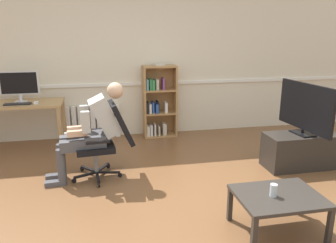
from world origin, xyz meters
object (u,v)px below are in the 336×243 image
Objects in this scene: drinking_glass at (273,190)px; person_seated at (92,129)px; imac_monitor at (19,84)px; keyboard at (18,104)px; tv_screen at (305,108)px; computer_mouse at (36,103)px; bookshelf at (158,103)px; computer_desk at (20,109)px; tv_stand at (300,150)px; office_chair at (107,137)px; radiator at (93,122)px; coffee_table at (278,199)px.

person_seated is at bearing 136.16° from drinking_glass.
keyboard is (-0.00, -0.22, -0.26)m from imac_monitor.
tv_screen is (3.86, -1.55, -0.19)m from imac_monitor.
bookshelf is at bearing 11.99° from computer_mouse.
computer_desk is 4.17m from tv_stand.
tv_screen is (2.59, -0.22, 0.31)m from office_chair.
tv_screen is at bearing 80.48° from person_seated.
tv_screen reaches higher than radiator.
tv_screen is 1.79m from coffee_table.
imac_monitor is at bearing 158.09° from tv_stand.
tv_screen reaches higher than office_chair.
imac_monitor is 1.52× the size of keyboard.
imac_monitor is 4.94× the size of drinking_glass.
person_seated is at bearing -45.82° from keyboard.
coffee_table is at bearing 10.80° from drinking_glass.
imac_monitor is at bearing -146.21° from person_seated.
office_chair is (-0.92, -1.54, -0.07)m from bookshelf.
computer_desk is at bearing 134.85° from coffee_table.
computer_mouse is 1.98m from bookshelf.
person_seated is at bearing -90.00° from office_chair.
person_seated is 2.78m from tv_screen.
tv_screen is at bearing -19.04° from keyboard.
keyboard is 0.38× the size of tv_stand.
bookshelf is at bearing 99.50° from drinking_glass.
office_chair is 2.13m from drinking_glass.
radiator is at bearing 118.22° from coffee_table.
keyboard reaches higher than drinking_glass.
imac_monitor is at bearing 62.03° from tv_screen.
radiator is 7.91× the size of drinking_glass.
bookshelf is at bearing 5.57° from imac_monitor.
tv_stand is 1.72m from coffee_table.
tv_screen is 1.82m from drinking_glass.
person_seated is at bearing -88.77° from radiator.
bookshelf is 1.30× the size of tv_stand.
tv_screen is at bearing 6.07° from tv_stand.
radiator is (1.06, 0.31, -0.74)m from imac_monitor.
radiator is 1.19× the size of coffee_table.
coffee_table is (2.52, -2.69, -0.44)m from computer_mouse.
drinking_glass is at bearing -45.95° from computer_desk.
imac_monitor is 0.62× the size of radiator.
radiator is 1.70m from person_seated.
computer_mouse is 1.54m from office_chair.
tv_screen is at bearing -33.61° from radiator.
computer_mouse is 1.43m from person_seated.
radiator is at bearing 19.91° from computer_desk.
radiator is (1.06, 0.53, -0.48)m from keyboard.
office_chair is (1.27, -1.33, -0.50)m from imac_monitor.
person_seated is 1.58× the size of coffee_table.
keyboard is at bearing -175.57° from computer_mouse.
bookshelf is 2.44m from tv_screen.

